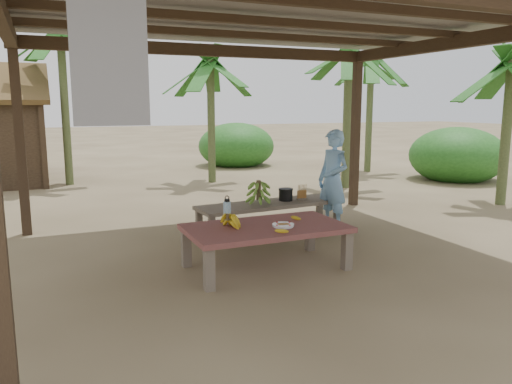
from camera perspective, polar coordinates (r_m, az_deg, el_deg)
name	(u,v)px	position (r m, az deg, el deg)	size (l,w,h in m)	color
ground	(269,255)	(6.28, 1.44, -7.22)	(80.00, 80.00, 0.00)	brown
pavilion	(269,23)	(6.06, 1.50, 18.72)	(6.60, 5.60, 2.95)	black
work_table	(266,231)	(5.69, 1.13, -4.50)	(1.81, 1.02, 0.50)	brown
bench	(271,206)	(7.27, 1.70, -1.64)	(2.24, 0.79, 0.45)	brown
ripe_banana_bunch	(228,220)	(5.56, -3.26, -3.25)	(0.28, 0.24, 0.17)	yellow
plate	(283,225)	(5.62, 3.13, -3.82)	(0.25, 0.25, 0.04)	white
loose_banana_front	(282,231)	(5.35, 2.95, -4.48)	(0.04, 0.16, 0.04)	yellow
loose_banana_side	(296,218)	(5.97, 4.58, -2.97)	(0.04, 0.13, 0.04)	yellow
water_flask	(227,211)	(5.78, -3.32, -2.23)	(0.09, 0.09, 0.32)	teal
green_banana_stalk	(259,192)	(7.13, 0.30, 0.05)	(0.31, 0.31, 0.36)	#598C2D
cooking_pot	(286,195)	(7.41, 3.41, -0.32)	(0.20, 0.20, 0.17)	black
skewer_rack	(302,192)	(7.45, 5.26, -0.02)	(0.18, 0.08, 0.24)	#A57F47
woman	(333,180)	(7.47, 8.78, 1.33)	(0.55, 0.36, 1.50)	#72A5D8
banana_plant_ne	(349,60)	(11.40, 10.56, 14.57)	(1.80, 1.80, 3.30)	#596638
banana_plant_n	(211,72)	(12.09, -5.22, 13.48)	(1.80, 1.80, 3.10)	#596638
banana_plant_nw	(61,42)	(12.51, -21.43, 15.71)	(1.80, 1.80, 3.77)	#596638
banana_plant_e	(511,76)	(10.34, 27.13, 11.76)	(1.80, 1.80, 2.86)	#596638
banana_plant_far	(371,66)	(14.36, 13.03, 13.88)	(1.80, 1.80, 3.40)	#596638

